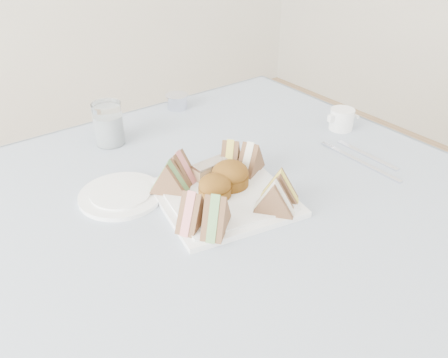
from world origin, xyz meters
TOP-DOWN VIEW (x-y plane):
  - table at (0.00, 0.00)m, footprint 0.90×0.90m
  - tablecloth at (0.00, 0.00)m, footprint 1.02×1.02m
  - serving_plate at (-0.03, 0.00)m, footprint 0.29×0.29m
  - sandwich_fl_a at (-0.13, -0.04)m, footprint 0.09×0.07m
  - sandwich_fl_b at (-0.11, -0.08)m, footprint 0.09×0.08m
  - sandwich_fr_a at (0.05, -0.08)m, footprint 0.08×0.08m
  - sandwich_fr_b at (0.01, -0.10)m, footprint 0.08×0.08m
  - sandwich_bl_a at (-0.11, 0.08)m, footprint 0.08×0.08m
  - sandwich_bl_b at (-0.07, 0.10)m, footprint 0.07×0.09m
  - sandwich_br_a at (0.07, 0.04)m, footprint 0.09×0.07m
  - sandwich_br_b at (0.04, 0.08)m, footprint 0.08×0.08m
  - scone_left at (-0.05, 0.01)m, footprint 0.08×0.08m
  - scone_right at (-0.00, 0.02)m, footprint 0.08×0.08m
  - pastry_slice at (-0.01, 0.07)m, footprint 0.08×0.03m
  - side_plate at (-0.19, 0.14)m, footprint 0.17×0.17m
  - water_glass at (-0.10, 0.37)m, footprint 0.08×0.08m
  - tea_strainer at (0.14, 0.45)m, footprint 0.08×0.08m
  - knife at (0.35, -0.05)m, footprint 0.02×0.17m
  - fork at (0.31, -0.08)m, footprint 0.01×0.19m
  - creamer_jug at (0.41, 0.08)m, footprint 0.07×0.07m

SIDE VIEW (x-z plane):
  - table at x=0.00m, z-range 0.00..0.74m
  - tablecloth at x=0.00m, z-range 0.74..0.75m
  - knife at x=0.35m, z-range 0.75..0.75m
  - fork at x=0.31m, z-range 0.75..0.75m
  - side_plate at x=-0.19m, z-range 0.75..0.76m
  - serving_plate at x=-0.03m, z-range 0.75..0.76m
  - tea_strainer at x=0.14m, z-range 0.75..0.78m
  - creamer_jug at x=0.41m, z-range 0.75..0.80m
  - pastry_slice at x=-0.01m, z-range 0.76..0.79m
  - scone_left at x=-0.05m, z-range 0.76..0.80m
  - scone_right at x=0.00m, z-range 0.76..0.81m
  - sandwich_fr_a at x=0.05m, z-range 0.76..0.82m
  - sandwich_br_b at x=0.04m, z-range 0.76..0.83m
  - sandwich_fr_b at x=0.01m, z-range 0.76..0.83m
  - sandwich_bl_b at x=-0.07m, z-range 0.76..0.83m
  - sandwich_br_a at x=0.07m, z-range 0.76..0.83m
  - sandwich_fl_a at x=-0.13m, z-range 0.76..0.83m
  - sandwich_bl_a at x=-0.11m, z-range 0.76..0.83m
  - sandwich_fl_b at x=-0.11m, z-range 0.76..0.83m
  - water_glass at x=-0.10m, z-range 0.75..0.85m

